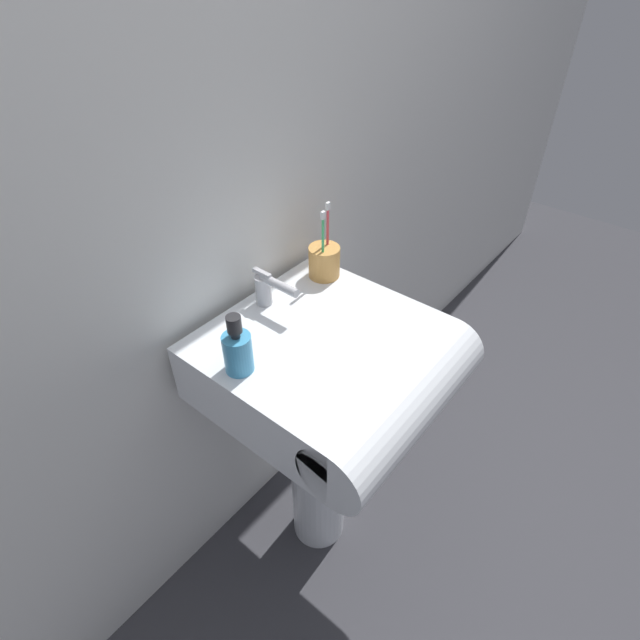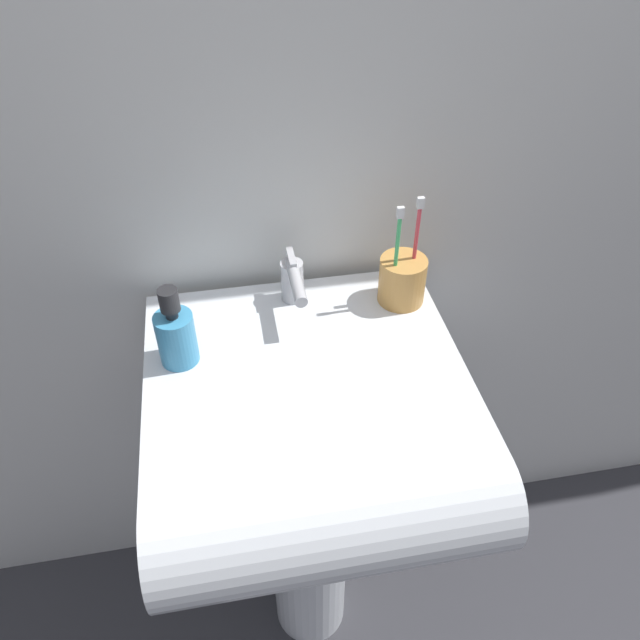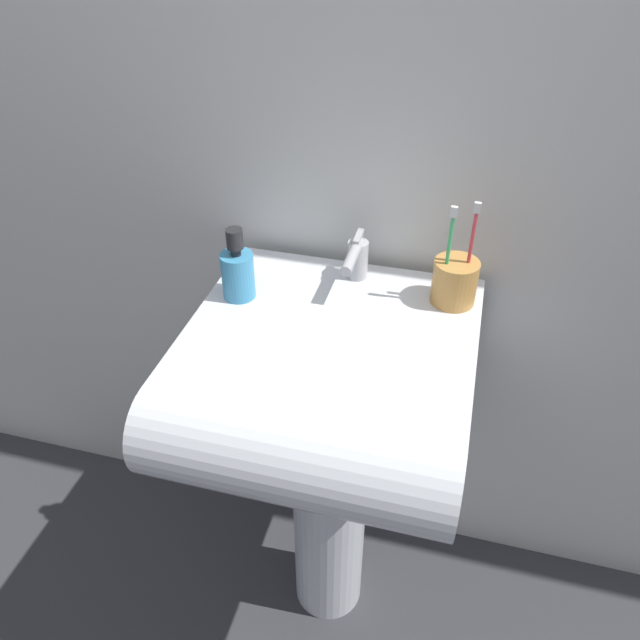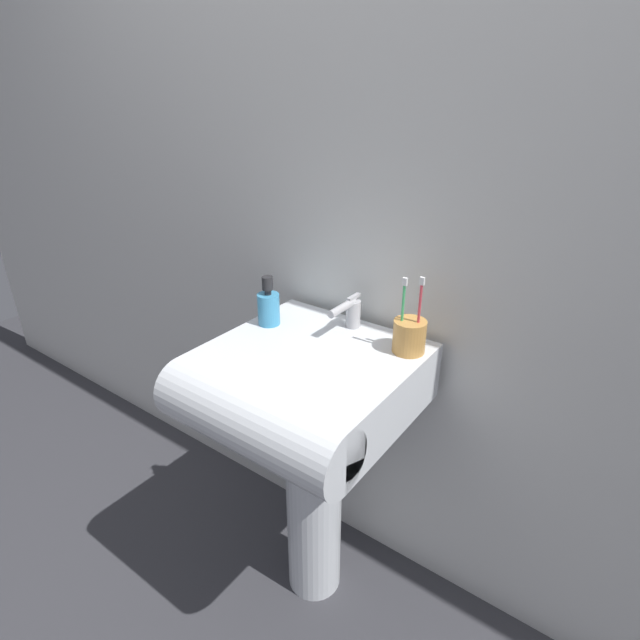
{
  "view_description": "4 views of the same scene",
  "coord_description": "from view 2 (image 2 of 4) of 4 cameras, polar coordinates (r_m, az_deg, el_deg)",
  "views": [
    {
      "loc": [
        -0.7,
        -0.58,
        1.66
      ],
      "look_at": [
        0.01,
        0.0,
        0.92
      ],
      "focal_mm": 28.0,
      "sensor_mm": 36.0,
      "label": 1
    },
    {
      "loc": [
        -0.11,
        -0.72,
        1.62
      ],
      "look_at": [
        0.03,
        0.02,
        0.97
      ],
      "focal_mm": 35.0,
      "sensor_mm": 36.0,
      "label": 2
    },
    {
      "loc": [
        0.21,
        -0.88,
        1.58
      ],
      "look_at": [
        -0.02,
        -0.0,
        0.9
      ],
      "focal_mm": 35.0,
      "sensor_mm": 36.0,
      "label": 3
    },
    {
      "loc": [
        0.69,
        -0.92,
        1.52
      ],
      "look_at": [
        0.03,
        -0.01,
        0.98
      ],
      "focal_mm": 28.0,
      "sensor_mm": 36.0,
      "label": 4
    }
  ],
  "objects": [
    {
      "name": "faucet",
      "position": [
        1.13,
        -2.47,
        3.63
      ],
      "size": [
        0.04,
        0.14,
        0.1
      ],
      "color": "#B7B7BC",
      "rests_on": "sink_basin"
    },
    {
      "name": "sink_basin",
      "position": [
        1.06,
        -0.75,
        -9.84
      ],
      "size": [
        0.53,
        0.56,
        0.16
      ],
      "color": "white",
      "rests_on": "sink_pedestal"
    },
    {
      "name": "sink_pedestal",
      "position": [
        1.45,
        -1.03,
        -19.06
      ],
      "size": [
        0.17,
        0.17,
        0.72
      ],
      "primitive_type": "cylinder",
      "color": "white",
      "rests_on": "ground"
    },
    {
      "name": "toothbrush_cup",
      "position": [
        1.15,
        7.53,
        3.72
      ],
      "size": [
        0.09,
        0.09,
        0.21
      ],
      "color": "#D19347",
      "rests_on": "sink_basin"
    },
    {
      "name": "wall_back",
      "position": [
        1.09,
        -4.18,
        18.33
      ],
      "size": [
        5.0,
        0.05,
        2.4
      ],
      "primitive_type": "cube",
      "color": "silver",
      "rests_on": "ground"
    },
    {
      "name": "soap_bottle",
      "position": [
        1.04,
        -13.04,
        -1.33
      ],
      "size": [
        0.06,
        0.06,
        0.15
      ],
      "color": "#3F99CC",
      "rests_on": "sink_basin"
    },
    {
      "name": "ground_plane",
      "position": [
        1.77,
        -0.88,
        -24.88
      ],
      "size": [
        6.0,
        6.0,
        0.0
      ],
      "primitive_type": "plane",
      "color": "#38383D",
      "rests_on": "ground"
    }
  ]
}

